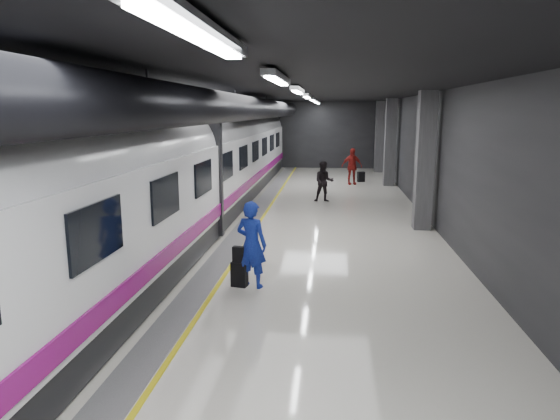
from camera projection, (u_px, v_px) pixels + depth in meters
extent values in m
plane|color=silver|center=(279.00, 240.00, 15.16)|extent=(40.00, 40.00, 0.00)
cube|color=black|center=(279.00, 88.00, 14.29)|extent=(10.00, 40.00, 0.02)
cube|color=#28282B|center=(310.00, 135.00, 34.24)|extent=(10.00, 0.02, 4.50)
cube|color=#28282B|center=(117.00, 164.00, 15.23)|extent=(0.02, 40.00, 4.50)
cube|color=#28282B|center=(453.00, 168.00, 14.22)|extent=(0.02, 40.00, 4.50)
cube|color=slate|center=(236.00, 239.00, 15.30)|extent=(0.65, 39.80, 0.01)
cube|color=yellow|center=(248.00, 239.00, 15.25)|extent=(0.10, 39.80, 0.01)
cylinder|color=black|center=(235.00, 108.00, 14.52)|extent=(0.80, 38.00, 0.80)
cube|color=silver|center=(201.00, 31.00, 3.51)|extent=(0.22, 2.60, 0.10)
cube|color=silver|center=(277.00, 78.00, 8.39)|extent=(0.22, 2.60, 0.10)
cube|color=silver|center=(298.00, 90.00, 13.27)|extent=(0.22, 2.60, 0.10)
cube|color=silver|center=(307.00, 96.00, 18.15)|extent=(0.22, 2.60, 0.10)
cube|color=silver|center=(313.00, 99.00, 23.03)|extent=(0.22, 2.60, 0.10)
cube|color=silver|center=(316.00, 101.00, 27.90)|extent=(0.22, 2.60, 0.10)
cube|color=silver|center=(318.00, 103.00, 31.81)|extent=(0.22, 2.60, 0.10)
cube|color=#515154|center=(425.00, 161.00, 16.21)|extent=(0.55, 0.55, 4.50)
cube|color=#515154|center=(390.00, 143.00, 25.97)|extent=(0.55, 0.55, 4.50)
cube|color=#515154|center=(380.00, 137.00, 31.83)|extent=(0.55, 0.55, 4.50)
cube|color=black|center=(175.00, 226.00, 15.42)|extent=(2.80, 38.00, 0.60)
cube|color=white|center=(173.00, 182.00, 15.15)|extent=(2.90, 38.00, 2.20)
cylinder|color=white|center=(172.00, 150.00, 14.96)|extent=(2.80, 38.00, 2.80)
cube|color=#840C6B|center=(221.00, 208.00, 15.16)|extent=(0.04, 38.00, 0.35)
cube|color=black|center=(173.00, 173.00, 15.10)|extent=(3.05, 0.25, 3.80)
cube|color=black|center=(97.00, 232.00, 7.12)|extent=(0.05, 1.60, 0.85)
cube|color=black|center=(166.00, 197.00, 10.04)|extent=(0.05, 1.60, 0.85)
cube|color=black|center=(203.00, 178.00, 12.97)|extent=(0.05, 1.60, 0.85)
cube|color=black|center=(227.00, 165.00, 15.90)|extent=(0.05, 1.60, 0.85)
cube|color=black|center=(244.00, 157.00, 18.83)|extent=(0.05, 1.60, 0.85)
cube|color=black|center=(256.00, 151.00, 21.75)|extent=(0.05, 1.60, 0.85)
cube|color=black|center=(265.00, 146.00, 24.68)|extent=(0.05, 1.60, 0.85)
cube|color=black|center=(272.00, 143.00, 27.61)|extent=(0.05, 1.60, 0.85)
cube|color=black|center=(278.00, 140.00, 30.53)|extent=(0.05, 1.60, 0.85)
imported|color=#1638AB|center=(252.00, 244.00, 10.96)|extent=(0.82, 0.66, 1.94)
cube|color=black|center=(239.00, 274.00, 11.11)|extent=(0.38, 0.29, 0.56)
cube|color=black|center=(239.00, 254.00, 11.01)|extent=(0.29, 0.19, 0.35)
imported|color=black|center=(324.00, 182.00, 21.46)|extent=(0.89, 0.72, 1.75)
imported|color=maroon|center=(352.00, 166.00, 26.56)|extent=(1.21, 0.74, 1.93)
cube|color=black|center=(361.00, 177.00, 27.67)|extent=(0.44, 0.36, 0.56)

